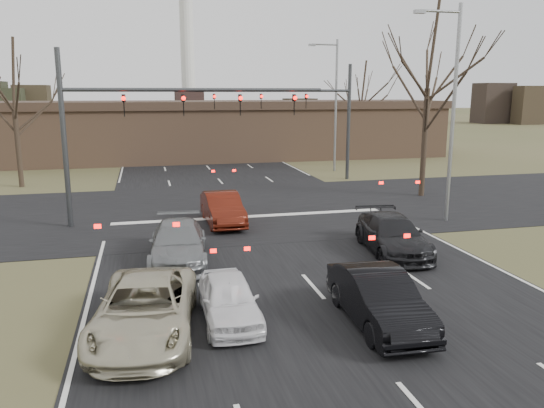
{
  "coord_description": "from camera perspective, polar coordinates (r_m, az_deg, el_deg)",
  "views": [
    {
      "loc": [
        -5.02,
        -12.25,
        6.09
      ],
      "look_at": [
        -0.49,
        6.58,
        2.0
      ],
      "focal_mm": 35.0,
      "sensor_mm": 36.0,
      "label": 1
    }
  ],
  "objects": [
    {
      "name": "ground",
      "position": [
        14.57,
        8.14,
        -12.91
      ],
      "size": [
        360.0,
        360.0,
        0.0
      ],
      "primitive_type": "plane",
      "color": "#434726",
      "rests_on": "ground"
    },
    {
      "name": "road_main",
      "position": [
        72.67,
        -9.6,
        6.96
      ],
      "size": [
        14.0,
        300.0,
        0.02
      ],
      "primitive_type": "cube",
      "color": "black",
      "rests_on": "ground"
    },
    {
      "name": "road_cross",
      "position": [
        28.36,
        -3.03,
        -0.46
      ],
      "size": [
        200.0,
        14.0,
        0.02
      ],
      "primitive_type": "cube",
      "color": "black",
      "rests_on": "ground"
    },
    {
      "name": "building",
      "position": [
        50.85,
        -5.63,
        8.01
      ],
      "size": [
        42.4,
        10.4,
        5.3
      ],
      "color": "#815E45",
      "rests_on": "ground"
    },
    {
      "name": "mast_arm_near",
      "position": [
        25.27,
        -14.2,
        9.26
      ],
      "size": [
        12.12,
        0.24,
        8.0
      ],
      "color": "#383A3D",
      "rests_on": "ground"
    },
    {
      "name": "mast_arm_far",
      "position": [
        37.0,
        4.16,
        10.24
      ],
      "size": [
        11.12,
        0.24,
        8.0
      ],
      "color": "#383A3D",
      "rests_on": "ground"
    },
    {
      "name": "streetlight_right_near",
      "position": [
        26.2,
        18.65,
        10.21
      ],
      "size": [
        2.34,
        0.25,
        10.0
      ],
      "color": "gray",
      "rests_on": "ground"
    },
    {
      "name": "streetlight_right_far",
      "position": [
        41.79,
        6.66,
        11.16
      ],
      "size": [
        2.34,
        0.25,
        10.0
      ],
      "color": "gray",
      "rests_on": "ground"
    },
    {
      "name": "tree_right_near",
      "position": [
        32.59,
        16.65,
        16.39
      ],
      "size": [
        6.9,
        6.9,
        11.5
      ],
      "color": "black",
      "rests_on": "ground"
    },
    {
      "name": "tree_left_far",
      "position": [
        38.11,
        -26.3,
        12.62
      ],
      "size": [
        5.7,
        5.7,
        9.5
      ],
      "color": "black",
      "rests_on": "ground"
    },
    {
      "name": "tree_right_far",
      "position": [
        51.32,
        9.66,
        12.73
      ],
      "size": [
        5.4,
        5.4,
        9.0
      ],
      "color": "black",
      "rests_on": "ground"
    },
    {
      "name": "car_silver_suv",
      "position": [
        14.01,
        -13.51,
        -10.92
      ],
      "size": [
        3.09,
        5.51,
        1.45
      ],
      "primitive_type": "imported",
      "rotation": [
        0.0,
        0.0,
        -0.14
      ],
      "color": "#BEB799",
      "rests_on": "ground"
    },
    {
      "name": "car_white_sedan",
      "position": [
        14.56,
        -4.64,
        -10.15
      ],
      "size": [
        1.52,
        3.69,
        1.25
      ],
      "primitive_type": "imported",
      "rotation": [
        0.0,
        0.0,
        -0.01
      ],
      "color": "white",
      "rests_on": "ground"
    },
    {
      "name": "car_black_hatch",
      "position": [
        14.57,
        11.4,
        -9.91
      ],
      "size": [
        1.68,
        4.46,
        1.45
      ],
      "primitive_type": "imported",
      "rotation": [
        0.0,
        0.0,
        -0.03
      ],
      "color": "black",
      "rests_on": "ground"
    },
    {
      "name": "car_charcoal_sedan",
      "position": [
        20.94,
        12.83,
        -3.26
      ],
      "size": [
        2.6,
        5.11,
        1.42
      ],
      "primitive_type": "imported",
      "rotation": [
        0.0,
        0.0,
        -0.13
      ],
      "color": "black",
      "rests_on": "ground"
    },
    {
      "name": "car_grey_ahead",
      "position": [
        19.61,
        -10.07,
        -4.16
      ],
      "size": [
        2.4,
        5.09,
        1.44
      ],
      "primitive_type": "imported",
      "rotation": [
        0.0,
        0.0,
        -0.08
      ],
      "color": "slate",
      "rests_on": "ground"
    },
    {
      "name": "car_red_ahead",
      "position": [
        24.99,
        -5.34,
        -0.49
      ],
      "size": [
        1.67,
        4.52,
        1.48
      ],
      "primitive_type": "imported",
      "rotation": [
        0.0,
        0.0,
        0.02
      ],
      "color": "#4E150B",
      "rests_on": "ground"
    }
  ]
}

